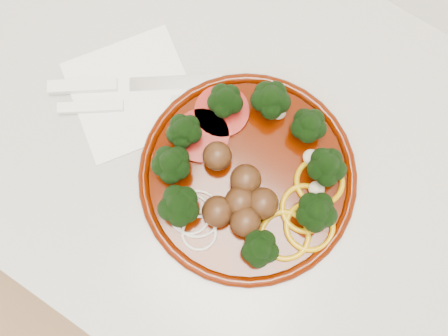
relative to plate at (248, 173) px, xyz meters
The scene contains 5 objects.
counter 0.48m from the plate, 14.68° to the left, with size 2.40×0.60×0.90m.
plate is the anchor object (origin of this frame).
napkin 0.19m from the plate, behind, with size 0.16×0.16×0.00m, color white.
knife 0.22m from the plate, behind, with size 0.20×0.16×0.01m.
fork 0.21m from the plate, behind, with size 0.18×0.14×0.01m.
Camera 1 is at (-0.05, 1.54, 1.54)m, focal length 40.00 mm.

